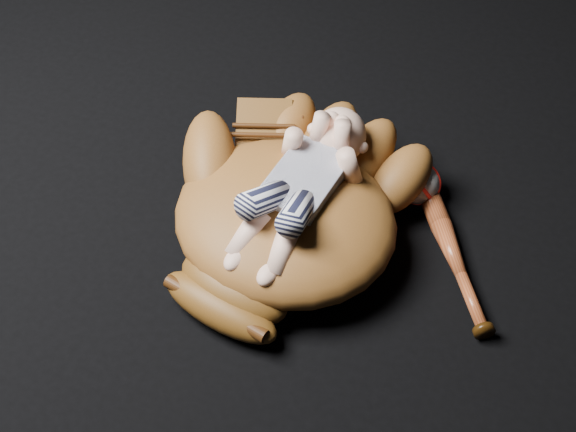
{
  "coord_description": "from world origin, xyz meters",
  "views": [
    {
      "loc": [
        0.37,
        -0.86,
        1.08
      ],
      "look_at": [
        0.05,
        -0.08,
        0.09
      ],
      "focal_mm": 50.0,
      "sensor_mm": 36.0,
      "label": 1
    }
  ],
  "objects_px": {
    "newborn_baby": "(296,189)",
    "baseball_glove": "(285,211)",
    "baseball": "(418,183)",
    "baseball_bat": "(445,235)"
  },
  "relations": [
    {
      "from": "baseball_glove",
      "to": "newborn_baby",
      "type": "distance_m",
      "value": 0.05
    },
    {
      "from": "baseball_bat",
      "to": "baseball",
      "type": "relative_size",
      "value": 5.34
    },
    {
      "from": "newborn_baby",
      "to": "baseball",
      "type": "xyz_separation_m",
      "value": [
        0.16,
        0.18,
        -0.1
      ]
    },
    {
      "from": "newborn_baby",
      "to": "baseball",
      "type": "relative_size",
      "value": 4.73
    },
    {
      "from": "baseball_bat",
      "to": "newborn_baby",
      "type": "bearing_deg",
      "value": -158.09
    },
    {
      "from": "baseball_glove",
      "to": "newborn_baby",
      "type": "height_order",
      "value": "newborn_baby"
    },
    {
      "from": "baseball",
      "to": "newborn_baby",
      "type": "bearing_deg",
      "value": -132.56
    },
    {
      "from": "baseball_bat",
      "to": "baseball",
      "type": "xyz_separation_m",
      "value": [
        -0.07,
        0.08,
        0.02
      ]
    },
    {
      "from": "newborn_baby",
      "to": "baseball",
      "type": "height_order",
      "value": "newborn_baby"
    },
    {
      "from": "newborn_baby",
      "to": "baseball_glove",
      "type": "bearing_deg",
      "value": -138.89
    }
  ]
}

